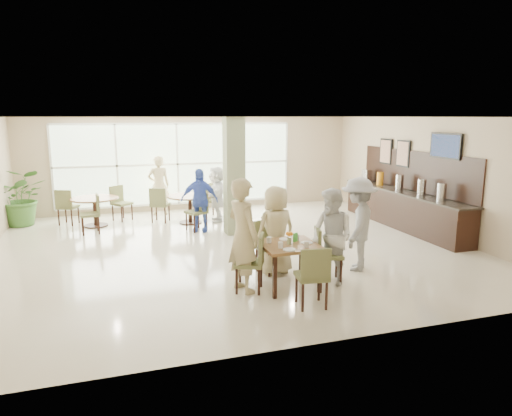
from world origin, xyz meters
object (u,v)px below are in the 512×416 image
object	(u,v)px
teen_far	(276,230)
teen_right	(332,237)
teen_standing	(358,224)
adult_standing	(159,185)
teen_left	(243,235)
adult_b	(217,194)
adult_a	(199,200)
buffet_counter	(403,206)
round_table_left	(95,204)
potted_plant	(21,197)
round_table_right	(190,201)
main_table	(289,250)

from	to	relation	value
teen_far	teen_right	world-z (taller)	teen_right
teen_standing	adult_standing	bearing A→B (deg)	-115.24
teen_left	adult_b	world-z (taller)	teen_left
teen_far	adult_a	size ratio (longest dim) A/B	1.03
buffet_counter	teen_left	size ratio (longest dim) A/B	2.52
round_table_left	teen_far	xyz separation A→B (m)	(3.24, -4.83, 0.21)
round_table_left	teen_standing	bearing A→B (deg)	-46.84
teen_far	buffet_counter	bearing A→B (deg)	-163.30
potted_plant	adult_standing	distance (m)	3.56
teen_right	teen_standing	size ratio (longest dim) A/B	0.94
round_table_left	teen_right	xyz separation A→B (m)	(3.97, -5.59, 0.23)
round_table_left	round_table_right	size ratio (longest dim) A/B	1.01
round_table_right	teen_right	world-z (taller)	teen_right
potted_plant	teen_right	world-z (taller)	teen_right
round_table_left	adult_a	world-z (taller)	adult_a
buffet_counter	potted_plant	bearing A→B (deg)	161.48
potted_plant	buffet_counter	bearing A→B (deg)	-18.52
round_table_left	adult_standing	world-z (taller)	adult_standing
teen_right	adult_a	bearing A→B (deg)	-179.85
main_table	teen_left	distance (m)	0.82
teen_left	round_table_left	bearing A→B (deg)	4.15
round_table_right	buffet_counter	distance (m)	5.57
teen_left	buffet_counter	bearing A→B (deg)	-79.73
buffet_counter	teen_right	size ratio (longest dim) A/B	2.87
teen_standing	adult_b	bearing A→B (deg)	-123.00
buffet_counter	teen_standing	xyz separation A→B (m)	(-2.81, -2.59, 0.32)
teen_right	adult_b	size ratio (longest dim) A/B	1.09
main_table	adult_standing	size ratio (longest dim) A/B	0.53
buffet_counter	potted_plant	distance (m)	9.89
main_table	teen_left	bearing A→B (deg)	173.37
round_table_right	adult_b	size ratio (longest dim) A/B	0.80
round_table_left	potted_plant	distance (m)	1.93
teen_far	adult_standing	bearing A→B (deg)	-87.17
main_table	round_table_left	size ratio (longest dim) A/B	0.76
teen_far	adult_a	distance (m)	3.57
main_table	potted_plant	bearing A→B (deg)	128.95
adult_b	adult_standing	xyz separation A→B (m)	(-1.41, 1.32, 0.11)
adult_a	adult_standing	xyz separation A→B (m)	(-0.76, 2.27, 0.08)
teen_standing	adult_b	world-z (taller)	teen_standing
teen_right	teen_far	bearing A→B (deg)	-154.83
main_table	adult_standing	bearing A→B (deg)	102.81
main_table	teen_right	bearing A→B (deg)	-2.31
teen_far	teen_standing	bearing A→B (deg)	159.11
teen_right	teen_standing	bearing A→B (deg)	104.06
buffet_counter	adult_b	world-z (taller)	buffet_counter
main_table	teen_left	xyz separation A→B (m)	(-0.76, 0.09, 0.28)
round_table_right	teen_right	size ratio (longest dim) A/B	0.73
teen_left	teen_right	bearing A→B (deg)	-114.45
buffet_counter	adult_b	bearing A→B (deg)	154.60
teen_right	adult_standing	distance (m)	6.89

